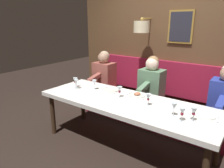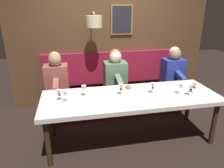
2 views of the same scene
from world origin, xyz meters
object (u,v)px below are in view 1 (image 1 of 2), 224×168
diner_middle (104,72)px  wine_glass_2 (76,82)px  diner_near (151,81)px  dining_table (125,105)px  wine_glass_0 (174,107)px  wine_glass_3 (75,81)px  wine_glass_6 (194,112)px  wine_glass_4 (120,90)px  wine_glass_7 (94,83)px  wine_glass_5 (182,112)px  wine_glass_1 (148,97)px

diner_middle → wine_glass_2: diner_middle is taller
diner_near → dining_table: bearing=-177.5°
wine_glass_0 → wine_glass_3: bearing=86.2°
dining_table → wine_glass_6: (-0.09, -0.94, 0.18)m
wine_glass_0 → wine_glass_4: (0.14, 0.85, -0.00)m
wine_glass_3 → diner_middle: bearing=5.0°
wine_glass_3 → wine_glass_6: same height
wine_glass_4 → wine_glass_7: size_ratio=1.00×
diner_near → wine_glass_5: bearing=-140.3°
wine_glass_5 → wine_glass_0: bearing=56.4°
wine_glass_3 → wine_glass_7: same height
wine_glass_6 → wine_glass_0: bearing=89.4°
diner_near → wine_glass_3: size_ratio=4.82×
diner_near → diner_middle: same height
wine_glass_4 → wine_glass_7: same height
wine_glass_1 → wine_glass_2: 1.26m
wine_glass_6 → wine_glass_7: same height
dining_table → diner_near: 0.89m
diner_middle → wine_glass_6: 2.24m
wine_glass_0 → wine_glass_6: 0.22m
wine_glass_2 → wine_glass_5: (-0.14, -1.76, -0.00)m
wine_glass_0 → wine_glass_4: bearing=80.6°
wine_glass_3 → wine_glass_5: 1.85m
dining_table → wine_glass_0: bearing=-97.1°
wine_glass_6 → wine_glass_2: bearing=88.2°
diner_middle → wine_glass_7: size_ratio=4.82×
diner_middle → wine_glass_0: 2.04m
wine_glass_3 → wine_glass_0: bearing=-93.8°
wine_glass_0 → wine_glass_2: same height
wine_glass_3 → wine_glass_4: size_ratio=1.00×
diner_near → wine_glass_6: 1.38m
wine_glass_0 → wine_glass_6: (-0.00, -0.22, -0.00)m
dining_table → wine_glass_3: (0.02, 1.00, 0.18)m
wine_glass_7 → wine_glass_1: bearing=-95.4°
wine_glass_0 → wine_glass_6: same height
dining_table → wine_glass_1: bearing=-86.9°
wine_glass_2 → wine_glass_4: same height
wine_glass_3 → wine_glass_7: size_ratio=1.00×
wine_glass_5 → dining_table: bearing=78.5°
diner_middle → wine_glass_5: diner_middle is taller
wine_glass_0 → dining_table: bearing=82.9°
wine_glass_2 → wine_glass_3: same height
dining_table → wine_glass_6: bearing=-95.6°
wine_glass_2 → wine_glass_6: same height
dining_table → wine_glass_5: size_ratio=15.50×
wine_glass_2 → wine_glass_6: bearing=-91.8°
wine_glass_1 → wine_glass_7: 1.00m
diner_middle → wine_glass_1: 1.65m
wine_glass_0 → wine_glass_6: size_ratio=1.00×
dining_table → wine_glass_3: 1.02m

